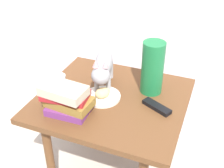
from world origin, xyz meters
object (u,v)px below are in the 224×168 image
object	(u,v)px
plate	(102,97)
cat	(103,66)
side_table	(112,109)
bread_roll	(103,93)
candle_jar	(59,83)
green_vase	(153,68)
tv_remote	(157,107)
book_stack	(67,99)

from	to	relation	value
plate	cat	size ratio (longest dim) A/B	0.39
side_table	cat	world-z (taller)	cat
bread_roll	candle_jar	world-z (taller)	candle_jar
side_table	plate	xyz separation A→B (m)	(-0.04, -0.02, 0.08)
side_table	green_vase	bearing A→B (deg)	38.06
bread_roll	cat	size ratio (longest dim) A/B	0.17
bread_roll	green_vase	distance (m)	0.28
cat	bread_roll	bearing A→B (deg)	-69.86
plate	cat	distance (m)	0.16
bread_roll	green_vase	world-z (taller)	green_vase
bread_roll	cat	xyz separation A→B (m)	(-0.04, 0.10, 0.09)
candle_jar	side_table	bearing A→B (deg)	7.28
side_table	tv_remote	distance (m)	0.25
side_table	cat	distance (m)	0.23
side_table	plate	size ratio (longest dim) A/B	4.03
side_table	book_stack	world-z (taller)	book_stack
side_table	book_stack	distance (m)	0.28
bread_roll	side_table	bearing A→B (deg)	41.78
plate	side_table	bearing A→B (deg)	25.76
tv_remote	candle_jar	bearing A→B (deg)	-150.72
bread_roll	tv_remote	world-z (taller)	bread_roll
book_stack	cat	bearing A→B (deg)	73.87
side_table	candle_jar	xyz separation A→B (m)	(-0.28, -0.04, 0.11)
bread_roll	cat	world-z (taller)	cat
plate	book_stack	bearing A→B (deg)	-122.09
candle_jar	tv_remote	bearing A→B (deg)	3.31
green_vase	candle_jar	world-z (taller)	green_vase
green_vase	tv_remote	world-z (taller)	green_vase
plate	green_vase	bearing A→B (deg)	35.77
cat	green_vase	bearing A→B (deg)	14.44
cat	tv_remote	size ratio (longest dim) A/B	3.08
cat	tv_remote	xyz separation A→B (m)	(0.31, -0.07, -0.12)
plate	bread_roll	size ratio (longest dim) A/B	2.28
cat	tv_remote	world-z (taller)	cat
candle_jar	bread_roll	bearing A→B (deg)	0.62
green_vase	cat	bearing A→B (deg)	-165.56
book_stack	green_vase	distance (m)	0.45
bread_roll	candle_jar	size ratio (longest dim) A/B	0.94
cat	candle_jar	distance (m)	0.25
side_table	plate	distance (m)	0.09
candle_jar	tv_remote	size ratio (longest dim) A/B	0.57
plate	green_vase	xyz separation A→B (m)	(0.21, 0.15, 0.13)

